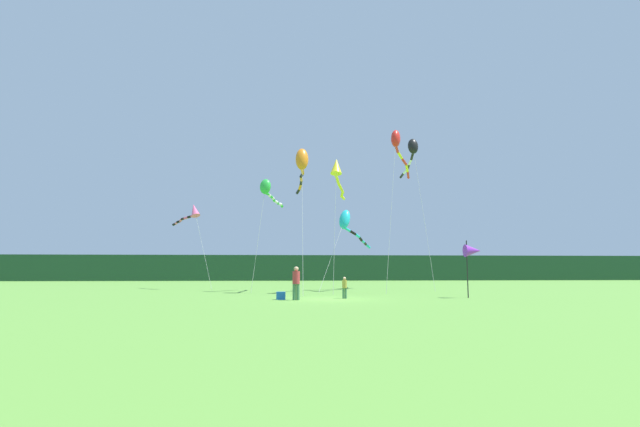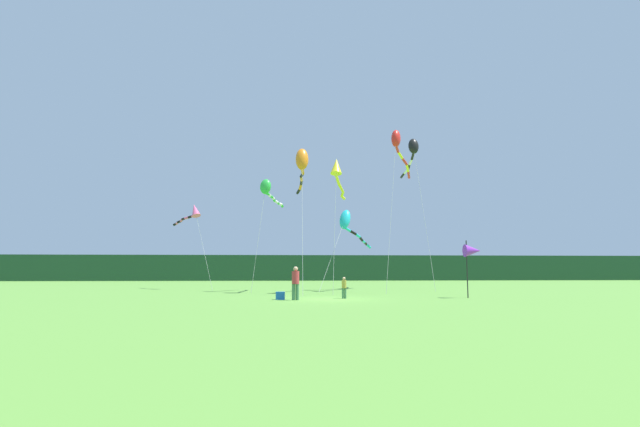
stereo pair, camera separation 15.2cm
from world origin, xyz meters
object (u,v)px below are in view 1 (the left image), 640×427
person_adult (296,281)px  cooler_box (281,296)px  kite_cyan (347,223)px  banner_flag_pole (473,251)px  kite_green (267,189)px  kite_orange (302,163)px  person_child (345,286)px  kite_red (398,145)px  kite_black (412,151)px  kite_yellow (337,171)px  kite_rainbow (192,212)px

person_adult → cooler_box: person_adult is taller
kite_cyan → banner_flag_pole: bearing=-63.0°
cooler_box → banner_flag_pole: (10.57, 0.73, 2.35)m
kite_green → kite_cyan: size_ratio=1.01×
kite_cyan → kite_orange: kite_orange is taller
person_child → cooler_box: (-3.40, -0.67, -0.44)m
kite_red → banner_flag_pole: bearing=-77.9°
cooler_box → kite_red: size_ratio=0.04×
person_adult → cooler_box: 1.17m
person_adult → cooler_box: bearing=148.3°
kite_orange → kite_black: bearing=32.4°
kite_red → kite_black: 4.22m
kite_black → kite_green: bearing=-162.0°
kite_orange → kite_red: bearing=17.5°
kite_yellow → kite_orange: (-2.38, 0.58, 0.67)m
person_adult → kite_green: bearing=100.5°
kite_yellow → banner_flag_pole: bearing=-41.8°
person_adult → kite_yellow: size_ratio=0.19×
person_adult → kite_cyan: 13.44m
kite_red → kite_cyan: 7.03m
person_child → banner_flag_pole: (7.17, 0.07, 1.91)m
person_adult → banner_flag_pole: bearing=7.0°
cooler_box → kite_black: bearing=51.3°
cooler_box → kite_cyan: bearing=66.4°
banner_flag_pole → person_adult: bearing=-173.0°
person_child → cooler_box: person_child is taller
person_adult → kite_rainbow: kite_rainbow is taller
banner_flag_pole → kite_black: bearing=89.3°
person_child → kite_yellow: bearing=87.0°
kite_red → kite_black: size_ratio=0.97×
person_adult → kite_green: size_ratio=0.21×
banner_flag_pole → kite_red: (-1.92, 8.98, 8.30)m
kite_yellow → kite_cyan: size_ratio=1.13×
kite_green → kite_yellow: 5.57m
person_adult → cooler_box: size_ratio=3.62×
cooler_box → kite_yellow: 11.15m
kite_yellow → kite_rainbow: bearing=145.7°
person_child → kite_green: 11.97m
kite_red → kite_cyan: kite_red is taller
person_adult → kite_cyan: bearing=70.4°
cooler_box → kite_rainbow: (-7.24, 14.32, 5.96)m
person_child → cooler_box: 3.49m
kite_cyan → cooler_box: bearing=-113.6°
kite_rainbow → kite_yellow: bearing=-34.3°
kite_green → kite_orange: (2.43, -2.11, 1.52)m
cooler_box → kite_orange: kite_orange is taller
kite_orange → kite_rainbow: bearing=141.2°
person_child → kite_black: size_ratio=0.09×
kite_black → kite_yellow: bearing=-137.0°
kite_yellow → kite_orange: kite_orange is taller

